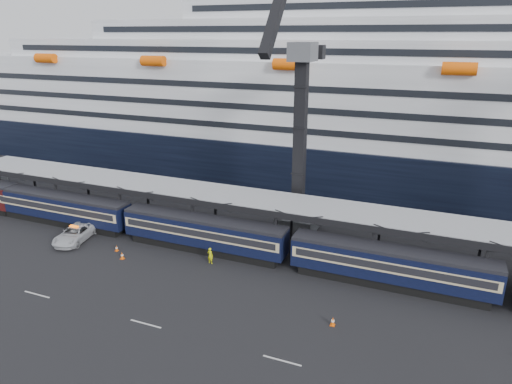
# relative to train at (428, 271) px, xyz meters

# --- Properties ---
(ground) EXTENTS (260.00, 260.00, 0.00)m
(ground) POSITION_rel_train_xyz_m (4.65, -10.00, -2.20)
(ground) COLOR black
(ground) RESTS_ON ground
(train) EXTENTS (133.05, 3.00, 4.05)m
(train) POSITION_rel_train_xyz_m (0.00, 0.00, 0.00)
(train) COLOR black
(train) RESTS_ON ground
(canopy) EXTENTS (130.00, 6.25, 5.53)m
(canopy) POSITION_rel_train_xyz_m (4.65, 4.00, 3.05)
(canopy) COLOR gray
(canopy) RESTS_ON ground
(cruise_ship) EXTENTS (214.09, 28.84, 34.00)m
(cruise_ship) POSITION_rel_train_xyz_m (3.57, 35.99, 10.14)
(cruise_ship) COLOR black
(cruise_ship) RESTS_ON ground
(crane_dark_near) EXTENTS (4.50, 17.75, 35.08)m
(crane_dark_near) POSITION_rel_train_xyz_m (-15.35, 8.59, 9.73)
(crane_dark_near) COLOR #45484C
(crane_dark_near) RESTS_ON ground
(pickup_truck) EXTENTS (4.00, 6.67, 1.73)m
(pickup_truck) POSITION_rel_train_xyz_m (-38.40, -3.50, -1.33)
(pickup_truck) COLOR #B9BBC1
(pickup_truck) RESTS_ON ground
(worker) EXTENTS (0.71, 0.53, 1.79)m
(worker) POSITION_rel_train_xyz_m (-21.28, -2.50, -1.31)
(worker) COLOR #D4DB0B
(worker) RESTS_ON ground
(traffic_cone_a) EXTENTS (0.34, 0.34, 0.69)m
(traffic_cone_a) POSITION_rel_train_xyz_m (-32.27, -3.87, -1.86)
(traffic_cone_a) COLOR #FD5C08
(traffic_cone_a) RESTS_ON ground
(traffic_cone_b) EXTENTS (0.41, 0.41, 0.83)m
(traffic_cone_b) POSITION_rel_train_xyz_m (-30.50, -5.19, -1.79)
(traffic_cone_b) COLOR #FD5C08
(traffic_cone_b) RESTS_ON ground
(traffic_cone_c) EXTENTS (0.40, 0.40, 0.81)m
(traffic_cone_c) POSITION_rel_train_xyz_m (-6.89, -8.32, -1.80)
(traffic_cone_c) COLOR #FD5C08
(traffic_cone_c) RESTS_ON ground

